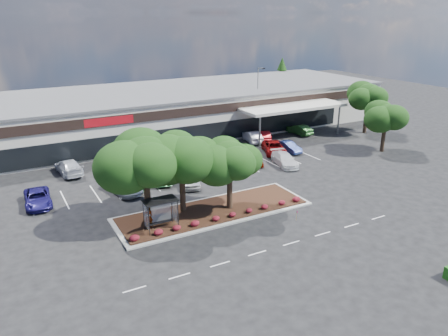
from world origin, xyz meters
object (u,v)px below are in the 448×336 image
survey_stake (297,214)px  car_1 (133,180)px  light_pole (258,102)px  car_0 (38,198)px

survey_stake → car_1: (-10.18, 14.40, 0.17)m
survey_stake → light_pole: bearing=63.4°
survey_stake → car_0: (-19.46, 14.33, 0.10)m
light_pole → survey_stake: 32.59m
survey_stake → car_1: car_1 is taller
car_0 → survey_stake: bearing=-33.4°
light_pole → car_1: 28.87m
light_pole → survey_stake: size_ratio=10.21×
light_pole → car_0: bearing=-156.7°
light_pole → car_0: light_pole is taller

